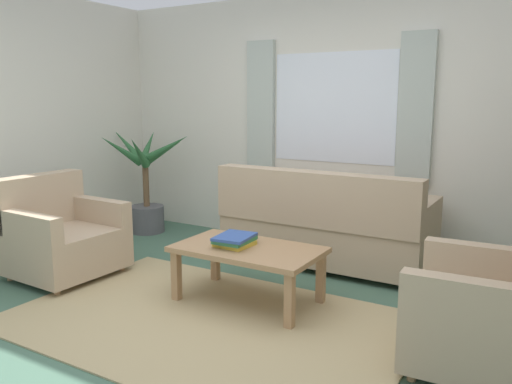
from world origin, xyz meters
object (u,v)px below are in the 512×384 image
(armchair_right, at_px, (496,312))
(book_stack_on_table, at_px, (235,240))
(armchair_left, at_px, (60,236))
(potted_plant, at_px, (146,190))
(coffee_table, at_px, (248,254))
(couch, at_px, (324,227))

(armchair_right, xyz_separation_m, book_stack_on_table, (-1.85, 0.11, 0.13))
(armchair_right, distance_m, book_stack_on_table, 1.86)
(book_stack_on_table, bearing_deg, armchair_right, -3.52)
(armchair_left, xyz_separation_m, potted_plant, (-0.38, 1.52, 0.14))
(armchair_left, relative_size, book_stack_on_table, 2.61)
(armchair_left, relative_size, armchair_right, 1.00)
(coffee_table, bearing_deg, armchair_left, -169.93)
(book_stack_on_table, bearing_deg, potted_plant, 148.80)
(armchair_right, bearing_deg, armchair_left, -90.05)
(couch, relative_size, potted_plant, 1.57)
(book_stack_on_table, bearing_deg, couch, 77.61)
(armchair_right, bearing_deg, coffee_table, -97.34)
(potted_plant, bearing_deg, book_stack_on_table, -31.20)
(couch, distance_m, armchair_right, 2.03)
(armchair_left, xyz_separation_m, book_stack_on_table, (1.64, 0.29, 0.13))
(armchair_right, height_order, book_stack_on_table, armchair_right)
(couch, relative_size, armchair_left, 2.16)
(coffee_table, bearing_deg, book_stack_on_table, -169.80)
(book_stack_on_table, relative_size, potted_plant, 0.28)
(couch, distance_m, armchair_left, 2.37)
(coffee_table, relative_size, potted_plant, 0.91)
(armchair_left, height_order, coffee_table, armchair_left)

